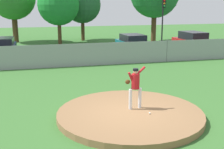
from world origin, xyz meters
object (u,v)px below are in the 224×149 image
at_px(baseball, 150,113).
at_px(pitcher_youth, 135,84).
at_px(parked_car_navy, 3,49).
at_px(parked_car_teal, 133,45).
at_px(traffic_cone_orange, 162,46).
at_px(traffic_light_far, 163,14).
at_px(parked_car_red, 193,41).

bearing_deg(baseball, pitcher_youth, 115.52).
height_order(pitcher_youth, parked_car_navy, pitcher_youth).
relative_size(baseball, parked_car_teal, 0.02).
distance_m(traffic_cone_orange, traffic_light_far, 3.84).
distance_m(parked_car_teal, parked_car_red, 6.12).
xyz_separation_m(baseball, traffic_cone_orange, (7.88, 16.71, -0.02)).
height_order(pitcher_youth, parked_car_red, pitcher_youth).
xyz_separation_m(parked_car_red, parked_car_navy, (-16.82, -0.01, -0.03)).
relative_size(parked_car_red, traffic_cone_orange, 8.52).
distance_m(baseball, traffic_light_far, 21.11).
bearing_deg(parked_car_red, pitcher_youth, -126.43).
bearing_deg(pitcher_youth, baseball, -64.48).
xyz_separation_m(baseball, parked_car_navy, (-6.59, 15.06, 0.51)).
bearing_deg(parked_car_teal, parked_car_red, 5.39).
bearing_deg(baseball, parked_car_teal, 74.06).
height_order(parked_car_teal, traffic_cone_orange, parked_car_teal).
height_order(parked_car_red, traffic_light_far, traffic_light_far).
bearing_deg(parked_car_red, traffic_light_far, 109.51).
bearing_deg(traffic_cone_orange, baseball, -115.24).
bearing_deg(pitcher_youth, traffic_light_far, 63.16).
height_order(parked_car_teal, traffic_light_far, traffic_light_far).
bearing_deg(baseball, traffic_light_far, 64.92).
relative_size(pitcher_youth, parked_car_red, 0.36).
bearing_deg(traffic_cone_orange, parked_car_red, -34.98).
distance_m(parked_car_navy, traffic_cone_orange, 14.57).
distance_m(parked_car_red, traffic_cone_orange, 2.93).
height_order(parked_car_navy, traffic_light_far, traffic_light_far).
bearing_deg(baseball, parked_car_navy, 113.64).
distance_m(parked_car_red, traffic_light_far, 4.76).
distance_m(pitcher_youth, parked_car_teal, 14.48).
height_order(baseball, parked_car_teal, parked_car_teal).
bearing_deg(parked_car_navy, parked_car_red, 0.03).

